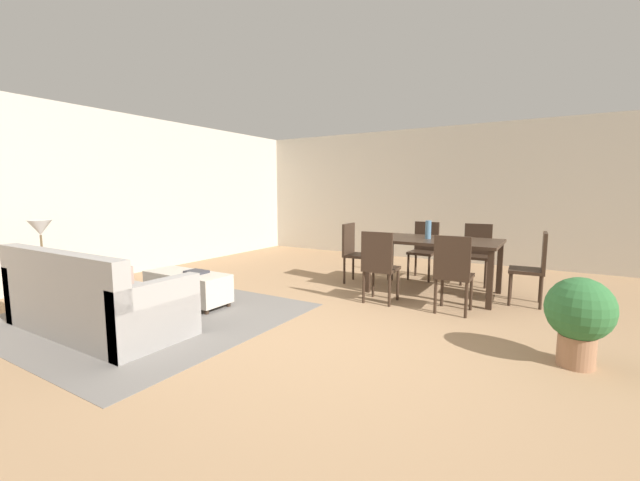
{
  "coord_description": "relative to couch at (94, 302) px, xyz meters",
  "views": [
    {
      "loc": [
        1.82,
        -3.21,
        1.42
      ],
      "look_at": [
        -0.89,
        1.24,
        0.76
      ],
      "focal_mm": 22.14,
      "sensor_mm": 36.0,
      "label": 1
    }
  ],
  "objects": [
    {
      "name": "dining_chair_near_right",
      "position": [
        3.0,
        2.46,
        0.23
      ],
      "size": [
        0.41,
        0.41,
        0.92
      ],
      "color": "#332319",
      "rests_on": "ground_plane"
    },
    {
      "name": "dining_chair_far_left",
      "position": [
        2.15,
        4.18,
        0.23
      ],
      "size": [
        0.42,
        0.42,
        0.92
      ],
      "color": "#332319",
      "rests_on": "ground_plane"
    },
    {
      "name": "dining_chair_near_left",
      "position": [
        2.1,
        2.43,
        0.23
      ],
      "size": [
        0.42,
        0.42,
        0.92
      ],
      "color": "#332319",
      "rests_on": "ground_plane"
    },
    {
      "name": "vase_centerpiece",
      "position": [
        2.46,
        3.3,
        0.59
      ],
      "size": [
        0.08,
        0.08,
        0.25
      ],
      "primitive_type": "cylinder",
      "color": "slate",
      "rests_on": "dining_table"
    },
    {
      "name": "area_rug",
      "position": [
        0.03,
        0.6,
        -0.29
      ],
      "size": [
        3.0,
        2.8,
        0.01
      ],
      "primitive_type": "cube",
      "color": "slate",
      "rests_on": "ground_plane"
    },
    {
      "name": "table_lamp",
      "position": [
        -1.32,
        0.14,
        0.67
      ],
      "size": [
        0.26,
        0.26,
        0.53
      ],
      "color": "brown",
      "rests_on": "side_table"
    },
    {
      "name": "dining_chair_head_west",
      "position": [
        1.31,
        3.31,
        0.23
      ],
      "size": [
        0.42,
        0.42,
        0.92
      ],
      "color": "#332319",
      "rests_on": "ground_plane"
    },
    {
      "name": "side_table",
      "position": [
        -1.32,
        0.14,
        0.14
      ],
      "size": [
        0.4,
        0.4,
        0.55
      ],
      "color": "brown",
      "rests_on": "ground_plane"
    },
    {
      "name": "ground_plane",
      "position": [
        2.19,
        1.08,
        -0.29
      ],
      "size": [
        10.8,
        10.8,
        0.0
      ],
      "primitive_type": "plane",
      "color": "#9E7A56"
    },
    {
      "name": "dining_chair_far_right",
      "position": [
        2.95,
        4.21,
        0.23
      ],
      "size": [
        0.41,
        0.41,
        0.92
      ],
      "color": "#332319",
      "rests_on": "ground_plane"
    },
    {
      "name": "wall_left",
      "position": [
        -2.31,
        1.58,
        1.06
      ],
      "size": [
        0.12,
        11.0,
        2.7
      ],
      "primitive_type": "cube",
      "color": "#BCB2A0",
      "rests_on": "ground_plane"
    },
    {
      "name": "ottoman_table",
      "position": [
        0.06,
        1.14,
        -0.06
      ],
      "size": [
        1.14,
        0.45,
        0.4
      ],
      "color": "#B7AD9E",
      "rests_on": "ground_plane"
    },
    {
      "name": "potted_plant",
      "position": [
        4.19,
        1.57,
        0.14
      ],
      "size": [
        0.51,
        0.51,
        0.73
      ],
      "color": "#996B4C",
      "rests_on": "ground_plane"
    },
    {
      "name": "dining_table",
      "position": [
        2.54,
        3.31,
        0.38
      ],
      "size": [
        1.72,
        0.99,
        0.76
      ],
      "color": "#332319",
      "rests_on": "ground_plane"
    },
    {
      "name": "book_on_ottoman",
      "position": [
        0.18,
        1.18,
        0.13
      ],
      "size": [
        0.26,
        0.2,
        0.03
      ],
      "primitive_type": "cube",
      "rotation": [
        0.0,
        0.0,
        0.01
      ],
      "color": "#333338",
      "rests_on": "ottoman_table"
    },
    {
      "name": "couch",
      "position": [
        0.0,
        0.0,
        0.0
      ],
      "size": [
        2.04,
        0.88,
        0.86
      ],
      "color": "gray",
      "rests_on": "ground_plane"
    },
    {
      "name": "dining_chair_head_east",
      "position": [
        3.78,
        3.35,
        0.23
      ],
      "size": [
        0.42,
        0.42,
        0.92
      ],
      "color": "#332319",
      "rests_on": "ground_plane"
    },
    {
      "name": "wall_back",
      "position": [
        2.19,
        6.08,
        1.06
      ],
      "size": [
        9.0,
        0.12,
        2.7
      ],
      "primitive_type": "cube",
      "color": "#BCB2A0",
      "rests_on": "ground_plane"
    }
  ]
}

